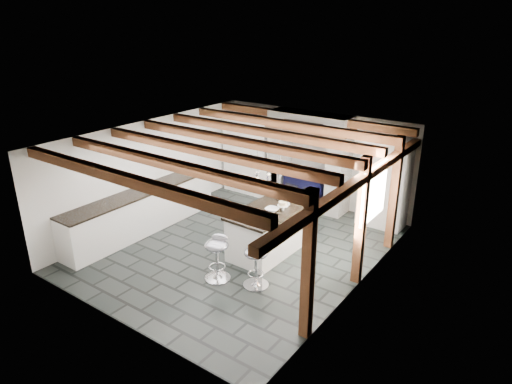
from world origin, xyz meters
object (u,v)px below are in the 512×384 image
Objects in this scene: range_cooker at (307,188)px; bar_stool_far at (217,252)px; kitchen_island at (271,229)px; bar_stool_near at (256,260)px.

range_cooker is 1.16× the size of bar_stool_far.
kitchen_island is (0.56, -2.42, 0.00)m from range_cooker.
bar_stool_far is (-0.17, -1.43, 0.07)m from kitchen_island.
range_cooker is 1.21× the size of bar_stool_near.
kitchen_island is at bearing 58.74° from bar_stool_far.
bar_stool_near is at bearing -73.45° from range_cooker.
bar_stool_far is (-0.69, -0.22, 0.02)m from bar_stool_near.
kitchen_island reaches higher than bar_stool_near.
range_cooker reaches higher than bar_stool_far.
bar_stool_far is (0.39, -3.85, 0.07)m from range_cooker.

